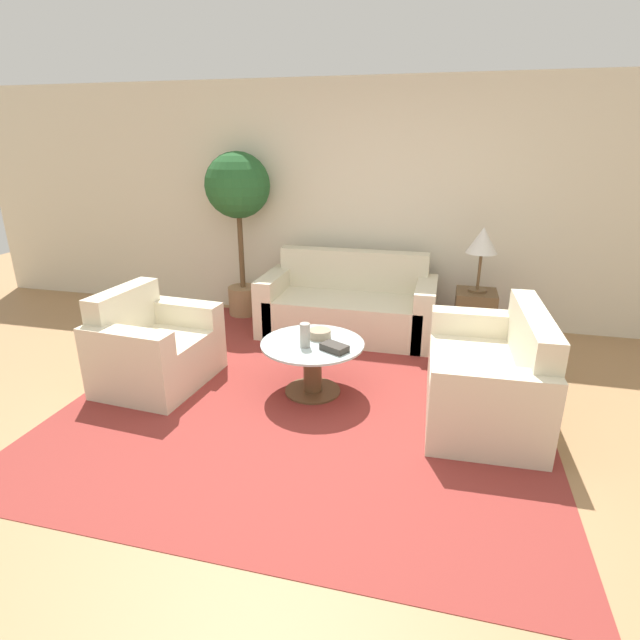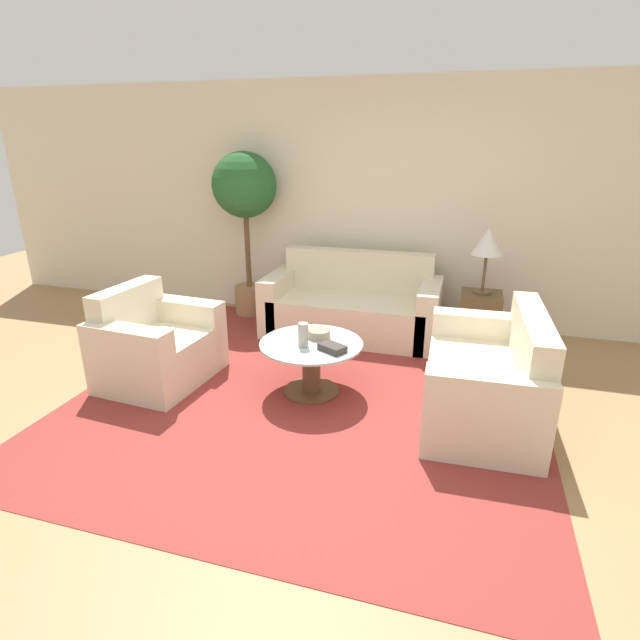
# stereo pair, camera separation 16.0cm
# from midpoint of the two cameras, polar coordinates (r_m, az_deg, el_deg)

# --- Properties ---
(ground_plane) EXTENTS (14.00, 14.00, 0.00)m
(ground_plane) POSITION_cam_midpoint_polar(r_m,az_deg,el_deg) (3.57, -3.24, -13.83)
(ground_plane) COLOR #9E754C
(wall_back) EXTENTS (10.00, 0.06, 2.60)m
(wall_back) POSITION_cam_midpoint_polar(r_m,az_deg,el_deg) (5.68, 4.91, 12.98)
(wall_back) COLOR beige
(wall_back) RESTS_ON ground_plane
(rug) EXTENTS (3.66, 3.71, 0.01)m
(rug) POSITION_cam_midpoint_polar(r_m,az_deg,el_deg) (4.21, -1.94, -8.15)
(rug) COLOR maroon
(rug) RESTS_ON ground_plane
(sofa_main) EXTENTS (1.82, 0.83, 0.85)m
(sofa_main) POSITION_cam_midpoint_polar(r_m,az_deg,el_deg) (5.37, 2.43, 1.49)
(sofa_main) COLOR beige
(sofa_main) RESTS_ON ground_plane
(armchair) EXTENTS (0.84, 1.00, 0.82)m
(armchair) POSITION_cam_midpoint_polar(r_m,az_deg,el_deg) (4.52, -19.58, -3.35)
(armchair) COLOR beige
(armchair) RESTS_ON ground_plane
(loveseat) EXTENTS (0.84, 1.41, 0.83)m
(loveseat) POSITION_cam_midpoint_polar(r_m,az_deg,el_deg) (3.97, 17.98, -6.47)
(loveseat) COLOR beige
(loveseat) RESTS_ON ground_plane
(coffee_table) EXTENTS (0.84, 0.84, 0.44)m
(coffee_table) POSITION_cam_midpoint_polar(r_m,az_deg,el_deg) (4.08, -1.99, -4.65)
(coffee_table) COLOR brown
(coffee_table) RESTS_ON ground_plane
(side_table) EXTENTS (0.39, 0.39, 0.57)m
(side_table) POSITION_cam_midpoint_polar(r_m,az_deg,el_deg) (5.23, 16.35, 0.15)
(side_table) COLOR brown
(side_table) RESTS_ON ground_plane
(table_lamp) EXTENTS (0.30, 0.30, 0.63)m
(table_lamp) POSITION_cam_midpoint_polar(r_m,az_deg,el_deg) (5.03, 17.21, 8.47)
(table_lamp) COLOR brown
(table_lamp) RESTS_ON side_table
(potted_plant) EXTENTS (0.72, 0.72, 1.87)m
(potted_plant) POSITION_cam_midpoint_polar(r_m,az_deg,el_deg) (5.80, -10.13, 13.53)
(potted_plant) COLOR #93704C
(potted_plant) RESTS_ON ground_plane
(vase) EXTENTS (0.08, 0.08, 0.19)m
(vase) POSITION_cam_midpoint_polar(r_m,az_deg,el_deg) (3.90, -2.91, -1.76)
(vase) COLOR #9E998E
(vase) RESTS_ON coffee_table
(bowl) EXTENTS (0.18, 0.18, 0.07)m
(bowl) POSITION_cam_midpoint_polar(r_m,az_deg,el_deg) (4.10, -1.15, -1.59)
(bowl) COLOR gray
(bowl) RESTS_ON coffee_table
(book_stack) EXTENTS (0.24, 0.21, 0.05)m
(book_stack) POSITION_cam_midpoint_polar(r_m,az_deg,el_deg) (3.85, 0.47, -3.19)
(book_stack) COLOR #38332D
(book_stack) RESTS_ON coffee_table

